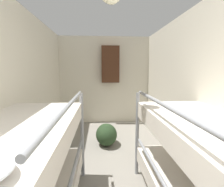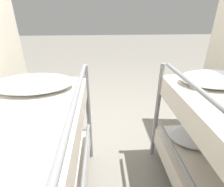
{
  "view_description": "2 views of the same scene",
  "coord_description": "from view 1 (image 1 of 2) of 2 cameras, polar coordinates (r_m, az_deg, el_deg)",
  "views": [
    {
      "loc": [
        -0.12,
        0.2,
        1.35
      ],
      "look_at": [
        0.09,
        3.24,
        0.95
      ],
      "focal_mm": 28.0,
      "sensor_mm": 36.0,
      "label": 1
    },
    {
      "loc": [
        0.21,
        2.08,
        1.52
      ],
      "look_at": [
        0.1,
        0.37,
        0.69
      ],
      "focal_mm": 28.0,
      "sensor_mm": 36.0,
      "label": 2
    }
  ],
  "objects": [
    {
      "name": "hanging_coat",
      "position": [
        4.38,
        -0.54,
        9.49
      ],
      "size": [
        0.44,
        0.12,
        0.9
      ],
      "color": "#472819"
    },
    {
      "name": "wall_left",
      "position": [
        2.4,
        -29.75,
        0.54
      ],
      "size": [
        0.06,
        4.8,
        2.2
      ],
      "color": "beige",
      "rests_on": "ground_plane"
    },
    {
      "name": "duffel_bag",
      "position": [
        3.28,
        -1.83,
        -13.21
      ],
      "size": [
        0.38,
        0.51,
        0.38
      ],
      "color": "#23381E",
      "rests_on": "ground_plane"
    },
    {
      "name": "wall_right",
      "position": [
        2.51,
        26.86,
        0.99
      ],
      "size": [
        0.06,
        4.8,
        2.2
      ],
      "color": "beige",
      "rests_on": "ground_plane"
    },
    {
      "name": "wall_back",
      "position": [
        4.52,
        -2.43,
        4.34
      ],
      "size": [
        2.39,
        0.06,
        2.2
      ],
      "color": "beige",
      "rests_on": "ground_plane"
    },
    {
      "name": "bunk_stack_left_near",
      "position": [
        1.55,
        -29.31,
        -23.12
      ],
      "size": [
        0.81,
        1.8,
        1.11
      ],
      "color": "gray",
      "rests_on": "ground_plane"
    },
    {
      "name": "bunk_stack_right_near",
      "position": [
        1.66,
        29.92,
        -21.0
      ],
      "size": [
        0.81,
        1.8,
        1.11
      ],
      "color": "gray",
      "rests_on": "ground_plane"
    }
  ]
}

